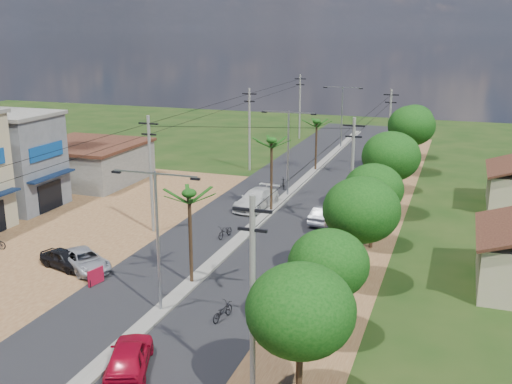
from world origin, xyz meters
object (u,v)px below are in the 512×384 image
car_white_far (256,199)px  car_parked_dark (64,259)px  car_silver_mid (324,215)px  moto_rider_east (222,312)px  car_red_near (129,358)px  roadside_sign (96,277)px  car_parked_silver (85,261)px

car_white_far → car_parked_dark: size_ratio=1.54×
car_silver_mid → moto_rider_east: bearing=91.5°
car_red_near → moto_rider_east: (2.05, 6.16, -0.30)m
roadside_sign → car_parked_silver: bearing=150.7°
car_silver_mid → car_white_far: car_white_far is taller
moto_rider_east → car_white_far: bearing=-63.4°
car_silver_mid → car_white_far: size_ratio=0.73×
car_red_near → car_parked_dark: car_red_near is taller
car_parked_dark → moto_rider_east: car_parked_dark is taller
car_red_near → car_white_far: (-3.00, 26.29, 0.04)m
car_parked_silver → moto_rider_east: (11.05, -3.46, -0.17)m
car_parked_dark → moto_rider_east: 12.93m
car_red_near → roadside_sign: (-7.00, 7.86, -0.25)m
car_white_far → moto_rider_east: size_ratio=3.16×
car_white_far → car_parked_silver: bearing=-101.6°
moto_rider_east → roadside_sign: bearing=1.9°
car_white_far → car_parked_dark: bearing=-105.7°
car_red_near → car_parked_silver: size_ratio=0.99×
car_white_far → car_parked_dark: (-7.45, -16.86, -0.19)m
car_parked_dark → roadside_sign: (3.45, -1.57, -0.10)m
car_parked_silver → roadside_sign: 2.66m
car_silver_mid → moto_rider_east: (-1.45, -18.07, -0.21)m
car_parked_dark → moto_rider_east: (12.50, -3.28, -0.15)m
car_white_far → car_parked_dark: car_white_far is taller
car_white_far → car_silver_mid: bearing=-9.4°
car_silver_mid → car_parked_dark: car_silver_mid is taller
car_red_near → car_silver_mid: 24.48m
car_white_far → roadside_sign: (-4.00, -18.43, -0.29)m
moto_rider_east → roadside_sign: 9.21m
car_red_near → car_parked_dark: 14.08m
car_parked_silver → roadside_sign: bearing=-100.1°
car_white_far → moto_rider_east: 20.76m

